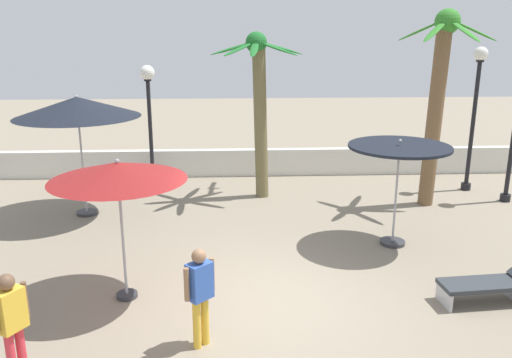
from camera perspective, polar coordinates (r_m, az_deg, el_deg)
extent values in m
plane|color=gray|center=(9.58, 0.86, -12.90)|extent=(56.00, 56.00, 0.00)
cube|color=silver|center=(17.15, -0.87, 1.81)|extent=(25.20, 0.30, 0.86)
cylinder|color=#333338|center=(12.21, 14.51, -6.63)|extent=(0.55, 0.55, 0.08)
cylinder|color=#A5A5AD|center=(11.85, 14.87, -1.81)|extent=(0.05, 0.05, 2.24)
cylinder|color=black|center=(11.57, 15.25, 3.38)|extent=(2.16, 2.16, 0.06)
sphere|color=#99999E|center=(11.54, 15.30, 3.99)|extent=(0.08, 0.08, 0.08)
cylinder|color=#333338|center=(9.92, -13.76, -12.08)|extent=(0.37, 0.37, 0.08)
cylinder|color=#A5A5AD|center=(9.47, -14.18, -6.31)|extent=(0.05, 0.05, 2.23)
cone|color=maroon|center=(9.09, -14.70, 0.83)|extent=(2.31, 2.31, 0.30)
sphere|color=#99999E|center=(9.04, -14.78, 1.88)|extent=(0.08, 0.08, 0.08)
cylinder|color=#333338|center=(14.35, -17.78, -3.47)|extent=(0.53, 0.53, 0.08)
cylinder|color=#A5A5AD|center=(14.00, -18.21, 1.37)|extent=(0.05, 0.05, 2.58)
cone|color=black|center=(13.72, -18.75, 7.39)|extent=(3.06, 3.06, 0.50)
sphere|color=#99999E|center=(13.69, -18.85, 8.42)|extent=(0.08, 0.08, 0.08)
cylinder|color=brown|center=(14.62, 0.49, 6.15)|extent=(0.47, 0.36, 4.27)
sphere|color=#1E6A29|center=(14.40, 0.03, 14.53)|extent=(0.57, 0.57, 0.57)
ellipsoid|color=#1E6A29|center=(14.44, 2.61, 13.97)|extent=(1.23, 0.21, 0.40)
ellipsoid|color=#1E6A29|center=(14.84, 1.88, 14.04)|extent=(1.07, 0.94, 0.40)
ellipsoid|color=#1E6A29|center=(15.03, 0.36, 14.07)|extent=(0.42, 1.25, 0.40)
ellipsoid|color=#1E6A29|center=(14.74, -2.14, 14.02)|extent=(1.13, 0.85, 0.40)
ellipsoid|color=#1E6A29|center=(14.27, -2.51, 13.95)|extent=(1.25, 0.43, 0.40)
ellipsoid|color=#1E6A29|center=(13.94, -1.73, 13.91)|extent=(1.00, 1.02, 0.40)
ellipsoid|color=#1E6A29|center=(13.78, -0.18, 13.90)|extent=(0.35, 1.25, 0.40)
ellipsoid|color=#1E6A29|center=(14.09, 2.29, 13.93)|extent=(1.13, 0.85, 0.40)
cylinder|color=brown|center=(14.64, 18.74, 6.36)|extent=(0.50, 0.40, 4.80)
sphere|color=#328128|center=(14.51, 19.99, 15.70)|extent=(0.63, 0.63, 0.63)
ellipsoid|color=#328128|center=(14.64, 22.45, 14.63)|extent=(1.21, 0.43, 0.58)
ellipsoid|color=#328128|center=(15.15, 19.65, 14.90)|extent=(0.52, 1.21, 0.58)
ellipsoid|color=#328128|center=(14.68, 17.40, 15.09)|extent=(1.08, 0.87, 0.58)
ellipsoid|color=#328128|center=(13.92, 18.84, 14.96)|extent=(0.99, 0.99, 0.58)
ellipsoid|color=#328128|center=(14.01, 21.58, 14.71)|extent=(0.52, 1.20, 0.58)
cylinder|color=black|center=(16.89, 21.71, -0.74)|extent=(0.28, 0.28, 0.20)
cylinder|color=black|center=(16.50, 22.34, 5.17)|extent=(0.12, 0.12, 3.75)
cylinder|color=black|center=(16.29, 23.05, 11.65)|extent=(0.22, 0.22, 0.06)
sphere|color=white|center=(16.28, 23.12, 12.34)|extent=(0.39, 0.39, 0.39)
cylinder|color=black|center=(16.79, -11.05, 0.02)|extent=(0.28, 0.28, 0.20)
cylinder|color=black|center=(16.45, -11.32, 4.97)|extent=(0.12, 0.12, 3.15)
cylinder|color=black|center=(16.23, -11.63, 10.43)|extent=(0.22, 0.22, 0.06)
sphere|color=white|center=(16.22, -11.67, 11.20)|extent=(0.44, 0.44, 0.44)
cylinder|color=black|center=(16.21, 25.31, -1.83)|extent=(0.28, 0.28, 0.20)
cube|color=#B7B7BC|center=(9.89, 19.67, -11.80)|extent=(0.09, 0.55, 0.35)
cube|color=#33383D|center=(10.11, 23.10, -10.43)|extent=(1.44, 0.66, 0.08)
cylinder|color=gold|center=(8.17, -6.41, -15.30)|extent=(0.12, 0.12, 0.79)
cylinder|color=gold|center=(8.26, -5.53, -14.91)|extent=(0.12, 0.12, 0.79)
cube|color=#3359B2|center=(7.89, -6.11, -10.88)|extent=(0.43, 0.42, 0.56)
sphere|color=#936B4C|center=(7.72, -6.20, -8.30)|extent=(0.22, 0.22, 0.22)
cylinder|color=#936B4C|center=(7.74, -7.50, -11.24)|extent=(0.08, 0.08, 0.51)
cylinder|color=#936B4C|center=(8.01, -4.79, -10.16)|extent=(0.08, 0.08, 0.51)
cylinder|color=#D8333F|center=(8.15, -23.99, -16.76)|extent=(0.12, 0.12, 0.81)
cube|color=gold|center=(7.78, -25.04, -12.67)|extent=(0.39, 0.43, 0.57)
sphere|color=brown|center=(7.60, -25.39, -10.04)|extent=(0.22, 0.22, 0.22)
cylinder|color=brown|center=(7.89, -23.67, -11.85)|extent=(0.08, 0.08, 0.52)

